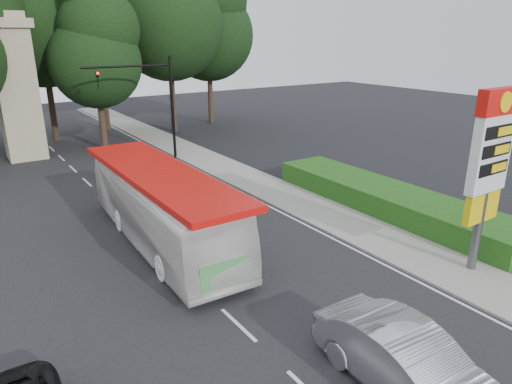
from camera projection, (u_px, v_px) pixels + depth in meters
road_surface at (144, 236)px, 20.37m from camera, size 14.00×80.00×0.02m
sidewalk_right at (293, 199)px, 24.85m from camera, size 3.00×80.00×0.12m
hedge at (389, 200)px, 23.12m from camera, size 3.00×14.00×1.20m
gas_station_pylon at (490, 158)px, 15.95m from camera, size 2.10×0.45×6.85m
traffic_signal_mast at (154, 94)px, 31.27m from camera, size 6.10×0.35×7.20m
monument at (16, 87)px, 31.78m from camera, size 3.00×3.00×10.05m
tree_center_right at (37, 1)px, 35.37m from camera, size 9.24×9.24×18.15m
tree_east_near at (97, 21)px, 40.01m from camera, size 8.12×8.12×15.95m
tree_east_mid at (167, 0)px, 38.98m from camera, size 9.52×9.52×18.70m
tree_far_east at (208, 15)px, 43.51m from camera, size 8.68×8.68×17.05m
tree_monument_right at (94, 43)px, 33.35m from camera, size 6.72×6.72×13.20m
transit_bus at (162, 207)px, 19.26m from camera, size 3.16×11.70×3.23m
sedan_silver at (409, 364)px, 11.16m from camera, size 1.97×5.33×1.74m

